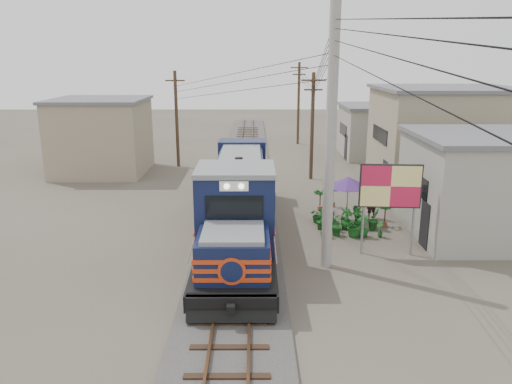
{
  "coord_description": "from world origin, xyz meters",
  "views": [
    {
      "loc": [
        0.69,
        -18.68,
        7.94
      ],
      "look_at": [
        0.77,
        2.48,
        2.2
      ],
      "focal_mm": 35.0,
      "sensor_mm": 36.0,
      "label": 1
    }
  ],
  "objects_px": {
    "vendor": "(371,202)",
    "billboard": "(390,188)",
    "market_umbrella": "(348,182)",
    "locomotive": "(239,201)"
  },
  "relations": [
    {
      "from": "billboard",
      "to": "market_umbrella",
      "type": "bearing_deg",
      "value": 106.2
    },
    {
      "from": "market_umbrella",
      "to": "billboard",
      "type": "bearing_deg",
      "value": -78.19
    },
    {
      "from": "locomotive",
      "to": "vendor",
      "type": "height_order",
      "value": "locomotive"
    },
    {
      "from": "locomotive",
      "to": "market_umbrella",
      "type": "height_order",
      "value": "locomotive"
    },
    {
      "from": "billboard",
      "to": "vendor",
      "type": "height_order",
      "value": "billboard"
    },
    {
      "from": "vendor",
      "to": "billboard",
      "type": "bearing_deg",
      "value": 50.23
    },
    {
      "from": "locomotive",
      "to": "market_umbrella",
      "type": "distance_m",
      "value": 5.75
    },
    {
      "from": "market_umbrella",
      "to": "vendor",
      "type": "distance_m",
      "value": 1.84
    },
    {
      "from": "locomotive",
      "to": "billboard",
      "type": "bearing_deg",
      "value": -17.96
    },
    {
      "from": "market_umbrella",
      "to": "vendor",
      "type": "xyz_separation_m",
      "value": [
        1.33,
        0.55,
        -1.15
      ]
    }
  ]
}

